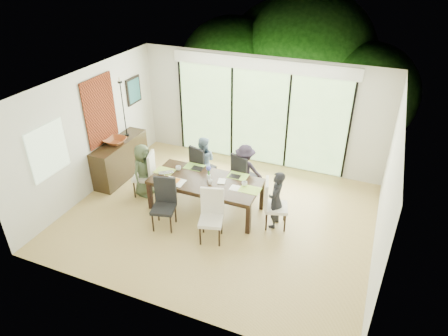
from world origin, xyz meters
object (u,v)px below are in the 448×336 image
at_px(table_top, 206,181).
at_px(chair_left_end, 143,174).
at_px(cup_a, 178,168).
at_px(chair_near_left, 163,205).
at_px(vase, 209,177).
at_px(chair_near_right, 211,217).
at_px(cup_b, 210,182).
at_px(cup_c, 244,184).
at_px(sideboard, 121,159).
at_px(person_left_end, 143,170).
at_px(person_far_right, 245,170).
at_px(bowl, 115,141).
at_px(person_right_end, 276,200).
at_px(chair_far_left, 203,165).
at_px(chair_far_right, 245,173).
at_px(laptop, 166,174).
at_px(chair_right_end, 277,204).
at_px(person_far_left, 203,162).

xyz_separation_m(table_top, chair_left_end, (-1.50, 0.00, -0.16)).
bearing_deg(cup_a, chair_near_left, -78.91).
height_order(vase, cup_a, vase).
height_order(chair_near_right, vase, chair_near_right).
relative_size(cup_b, cup_c, 0.81).
xyz_separation_m(cup_a, cup_c, (1.50, -0.05, 0.00)).
bearing_deg(vase, chair_left_end, -178.15).
bearing_deg(sideboard, person_left_end, -25.82).
xyz_separation_m(person_far_right, vase, (-0.50, -0.78, 0.15)).
height_order(vase, sideboard, sideboard).
xyz_separation_m(table_top, person_far_right, (0.55, 0.83, -0.07)).
xyz_separation_m(chair_near_left, person_far_right, (1.05, 1.70, 0.09)).
bearing_deg(bowl, sideboard, 90.00).
relative_size(person_left_end, vase, 10.75).
bearing_deg(cup_c, vase, -176.19).
bearing_deg(chair_left_end, table_top, 72.47).
bearing_deg(chair_left_end, cup_b, 69.00).
bearing_deg(sideboard, person_far_right, 7.40).
distance_m(person_right_end, person_far_right, 1.25).
relative_size(chair_far_left, cup_b, 11.00).
height_order(chair_far_right, laptop, chair_far_right).
bearing_deg(chair_near_left, cup_b, 36.09).
xyz_separation_m(chair_right_end, person_right_end, (-0.02, 0.00, 0.09)).
relative_size(table_top, cup_b, 24.00).
height_order(chair_near_left, person_far_left, person_far_left).
bearing_deg(sideboard, vase, -9.18).
relative_size(chair_near_left, person_left_end, 0.85).
height_order(person_left_end, sideboard, person_left_end).
relative_size(chair_left_end, chair_near_left, 1.00).
bearing_deg(chair_right_end, cup_a, 70.00).
distance_m(cup_c, sideboard, 3.23).
bearing_deg(cup_c, chair_near_right, -107.19).
distance_m(chair_left_end, cup_b, 1.67).
bearing_deg(chair_near_left, cup_c, 22.99).
height_order(chair_far_left, chair_near_left, same).
distance_m(chair_far_right, laptop, 1.70).
bearing_deg(person_left_end, cup_a, -69.15).
bearing_deg(bowl, person_left_end, -20.58).
bearing_deg(laptop, cup_c, -28.48).
relative_size(chair_near_left, vase, 9.17).
relative_size(chair_far_right, laptop, 3.33).
height_order(sideboard, bowl, bowl).
relative_size(chair_left_end, sideboard, 0.63).
bearing_deg(person_far_right, chair_right_end, 130.07).
distance_m(chair_left_end, person_right_end, 2.98).
distance_m(cup_b, sideboard, 2.63).
height_order(chair_far_right, person_left_end, person_left_end).
relative_size(chair_near_right, cup_b, 11.00).
height_order(cup_b, bowl, bowl).
xyz_separation_m(laptop, bowl, (-1.55, 0.45, 0.26)).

